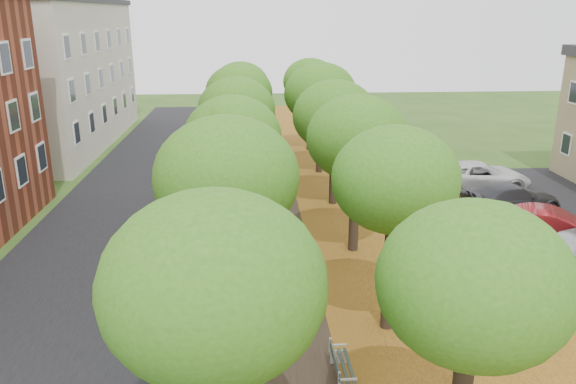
{
  "coord_description": "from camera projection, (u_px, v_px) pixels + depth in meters",
  "views": [
    {
      "loc": [
        -1.45,
        -9.16,
        9.31
      ],
      "look_at": [
        -0.08,
        12.18,
        2.5
      ],
      "focal_mm": 35.0,
      "sensor_mm": 36.0,
      "label": 1
    }
  ],
  "objects": [
    {
      "name": "footpath",
      "position": [
        286.0,
        225.0,
        25.88
      ],
      "size": [
        3.2,
        70.0,
        0.01
      ],
      "primitive_type": "cube",
      "color": "black",
      "rests_on": "ground"
    },
    {
      "name": "parking_lot",
      "position": [
        557.0,
        211.0,
        27.66
      ],
      "size": [
        9.0,
        16.0,
        0.01
      ],
      "primitive_type": "cube",
      "color": "black",
      "rests_on": "ground"
    },
    {
      "name": "car_red",
      "position": [
        551.0,
        227.0,
        23.54
      ],
      "size": [
        4.92,
        3.26,
        1.53
      ],
      "primitive_type": "imported",
      "rotation": [
        0.0,
        0.0,
        1.18
      ],
      "color": "maroon",
      "rests_on": "ground"
    },
    {
      "name": "tree_row_east",
      "position": [
        345.0,
        127.0,
        24.66
      ],
      "size": [
        3.96,
        33.96,
        6.26
      ],
      "color": "black",
      "rests_on": "ground"
    },
    {
      "name": "tree_row_west",
      "position": [
        235.0,
        128.0,
        24.37
      ],
      "size": [
        3.96,
        33.96,
        6.26
      ],
      "color": "black",
      "rests_on": "ground"
    },
    {
      "name": "car_white",
      "position": [
        479.0,
        176.0,
        31.02
      ],
      "size": [
        5.52,
        2.63,
        1.52
      ],
      "primitive_type": "imported",
      "rotation": [
        0.0,
        0.0,
        1.55
      ],
      "color": "silver",
      "rests_on": "ground"
    },
    {
      "name": "building_cream",
      "position": [
        35.0,
        73.0,
        40.38
      ],
      "size": [
        10.3,
        20.3,
        10.4
      ],
      "color": "beige",
      "rests_on": "ground"
    },
    {
      "name": "leaf_verge",
      "position": [
        392.0,
        222.0,
        26.19
      ],
      "size": [
        7.5,
        70.0,
        0.01
      ],
      "primitive_type": "cube",
      "color": "#9E681D",
      "rests_on": "ground"
    },
    {
      "name": "car_grey",
      "position": [
        511.0,
        199.0,
        27.18
      ],
      "size": [
        5.38,
        3.13,
        1.46
      ],
      "primitive_type": "imported",
      "rotation": [
        0.0,
        0.0,
        1.8
      ],
      "color": "#323237",
      "rests_on": "ground"
    },
    {
      "name": "street_asphalt",
      "position": [
        121.0,
        229.0,
        25.43
      ],
      "size": [
        8.0,
        70.0,
        0.01
      ],
      "primitive_type": "cube",
      "color": "black",
      "rests_on": "ground"
    },
    {
      "name": "bench",
      "position": [
        341.0,
        367.0,
        14.79
      ],
      "size": [
        0.51,
        1.69,
        0.8
      ],
      "rotation": [
        0.0,
        0.0,
        1.58
      ],
      "color": "#28322C",
      "rests_on": "ground"
    }
  ]
}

